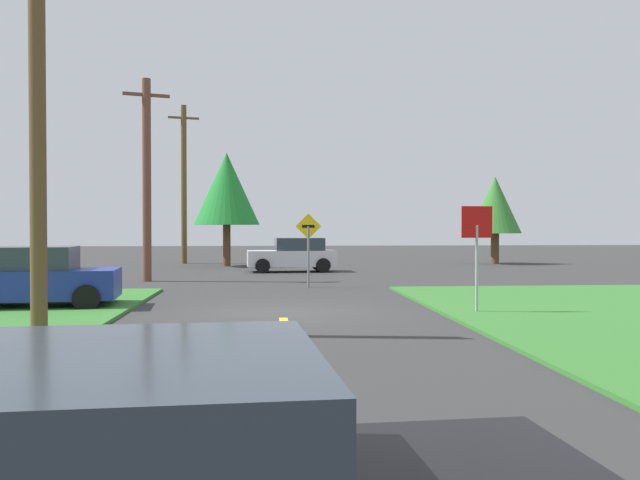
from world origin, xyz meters
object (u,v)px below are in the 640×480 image
utility_pole_near (37,105)px  pine_tree_center (227,189)px  stop_sign (477,238)px  utility_pole_far (184,183)px  direction_sign (308,241)px  car_approaching_junction (293,255)px  oak_tree_left (495,205)px  parked_car_near_building (35,278)px  utility_pole_mid (147,178)px

utility_pole_near → pine_tree_center: utility_pole_near is taller
stop_sign → utility_pole_far: (-9.86, 23.60, 2.87)m
direction_sign → utility_pole_far: bearing=111.3°
direction_sign → pine_tree_center: bearing=105.3°
stop_sign → utility_pole_near: (-9.62, -2.13, 2.69)m
car_approaching_junction → oak_tree_left: (12.00, 5.90, 2.60)m
parked_car_near_building → utility_pole_near: (1.51, -4.22, 3.75)m
direction_sign → car_approaching_junction: bearing=91.2°
stop_sign → car_approaching_junction: 16.35m
parked_car_near_building → car_approaching_junction: (7.35, 13.79, -0.00)m
utility_pole_mid → stop_sign: bearing=-47.7°
parked_car_near_building → utility_pole_mid: utility_pole_mid is taller
parked_car_near_building → utility_pole_far: 21.90m
utility_pole_mid → oak_tree_left: size_ratio=1.56×
parked_car_near_building → pine_tree_center: bearing=72.8°
utility_pole_far → oak_tree_left: utility_pole_far is taller
utility_pole_mid → oak_tree_left: utility_pole_mid is taller
stop_sign → pine_tree_center: (-7.22, 20.71, 2.36)m
stop_sign → car_approaching_junction: bearing=-78.8°
car_approaching_junction → utility_pole_near: utility_pole_near is taller
pine_tree_center → direction_sign: bearing=-74.7°
utility_pole_far → parked_car_near_building: bearing=-93.4°
stop_sign → utility_pole_near: 10.21m
utility_pole_far → direction_sign: size_ratio=3.55×
oak_tree_left → parked_car_near_building: bearing=-134.5°
stop_sign → direction_sign: (-3.61, 7.52, -0.24)m
car_approaching_junction → utility_pole_near: bearing=68.5°
utility_pole_near → utility_pole_mid: 12.87m
utility_pole_far → direction_sign: utility_pole_far is taller
direction_sign → utility_pole_near: bearing=-121.9°
stop_sign → utility_pole_mid: (-9.75, 10.73, 2.20)m
oak_tree_left → direction_sign: bearing=-129.7°
utility_pole_mid → pine_tree_center: bearing=75.8°
utility_pole_near → oak_tree_left: (17.84, 23.90, -1.15)m
car_approaching_junction → pine_tree_center: 6.85m
utility_pole_mid → oak_tree_left: 21.10m
utility_pole_far → direction_sign: (6.26, -16.07, -3.11)m
parked_car_near_building → car_approaching_junction: size_ratio=1.00×
stop_sign → oak_tree_left: (8.22, 21.77, 1.54)m
car_approaching_junction → utility_pole_mid: bearing=37.2°
stop_sign → utility_pole_near: utility_pole_near is taller
parked_car_near_building → utility_pole_near: 5.84m
oak_tree_left → utility_pole_mid: bearing=-148.4°
car_approaching_junction → utility_pole_mid: utility_pole_mid is taller
pine_tree_center → utility_pole_mid: bearing=-104.2°
oak_tree_left → pine_tree_center: bearing=-176.1°
utility_pole_near → utility_pole_far: (-0.25, 25.73, 0.18)m
utility_pole_near → pine_tree_center: bearing=84.0°
car_approaching_junction → pine_tree_center: size_ratio=0.69×
parked_car_near_building → utility_pole_near: utility_pole_near is taller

